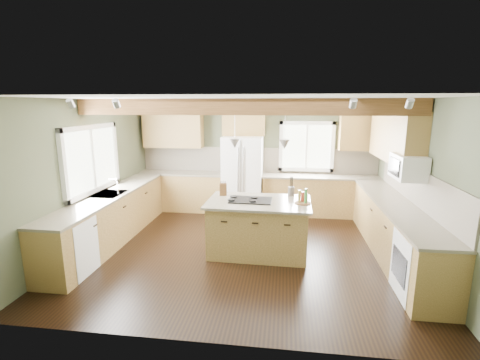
# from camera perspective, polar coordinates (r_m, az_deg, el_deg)

# --- Properties ---
(floor) EXTENTS (5.60, 5.60, 0.00)m
(floor) POSITION_cam_1_polar(r_m,az_deg,el_deg) (6.27, 0.80, -11.29)
(floor) COLOR black
(floor) RESTS_ON ground
(ceiling) EXTENTS (5.60, 5.60, 0.00)m
(ceiling) POSITION_cam_1_polar(r_m,az_deg,el_deg) (5.74, 0.88, 13.22)
(ceiling) COLOR silver
(ceiling) RESTS_ON wall_back
(wall_back) EXTENTS (5.60, 0.00, 5.60)m
(wall_back) POSITION_cam_1_polar(r_m,az_deg,el_deg) (8.32, 2.83, 3.95)
(wall_back) COLOR #474E37
(wall_back) RESTS_ON ground
(wall_left) EXTENTS (0.00, 5.00, 5.00)m
(wall_left) POSITION_cam_1_polar(r_m,az_deg,el_deg) (6.78, -23.40, 1.02)
(wall_left) COLOR #474E37
(wall_left) RESTS_ON ground
(wall_right) EXTENTS (0.00, 5.00, 5.00)m
(wall_right) POSITION_cam_1_polar(r_m,az_deg,el_deg) (6.21, 27.44, -0.32)
(wall_right) COLOR #474E37
(wall_right) RESTS_ON ground
(ceiling_beam) EXTENTS (5.55, 0.26, 0.26)m
(ceiling_beam) POSITION_cam_1_polar(r_m,az_deg,el_deg) (5.66, 0.77, 11.92)
(ceiling_beam) COLOR #4C2E15
(ceiling_beam) RESTS_ON ceiling
(soffit_trim) EXTENTS (5.55, 0.20, 0.10)m
(soffit_trim) POSITION_cam_1_polar(r_m,az_deg,el_deg) (8.13, 2.86, 12.53)
(soffit_trim) COLOR #4C2E15
(soffit_trim) RESTS_ON ceiling
(backsplash_back) EXTENTS (5.58, 0.03, 0.58)m
(backsplash_back) POSITION_cam_1_polar(r_m,az_deg,el_deg) (8.32, 2.81, 3.32)
(backsplash_back) COLOR brown
(backsplash_back) RESTS_ON wall_back
(backsplash_right) EXTENTS (0.03, 3.70, 0.58)m
(backsplash_right) POSITION_cam_1_polar(r_m,az_deg,el_deg) (6.27, 27.08, -1.02)
(backsplash_right) COLOR brown
(backsplash_right) RESTS_ON wall_right
(base_cab_back_left) EXTENTS (2.02, 0.60, 0.88)m
(base_cab_back_left) POSITION_cam_1_polar(r_m,az_deg,el_deg) (8.53, -9.49, -1.89)
(base_cab_back_left) COLOR brown
(base_cab_back_left) RESTS_ON floor
(counter_back_left) EXTENTS (2.06, 0.64, 0.04)m
(counter_back_left) POSITION_cam_1_polar(r_m,az_deg,el_deg) (8.43, -9.60, 1.14)
(counter_back_left) COLOR brown
(counter_back_left) RESTS_ON base_cab_back_left
(base_cab_back_right) EXTENTS (2.62, 0.60, 0.88)m
(base_cab_back_right) POSITION_cam_1_polar(r_m,az_deg,el_deg) (8.21, 13.02, -2.60)
(base_cab_back_right) COLOR brown
(base_cab_back_right) RESTS_ON floor
(counter_back_right) EXTENTS (2.66, 0.64, 0.04)m
(counter_back_right) POSITION_cam_1_polar(r_m,az_deg,el_deg) (8.11, 13.17, 0.55)
(counter_back_right) COLOR brown
(counter_back_right) RESTS_ON base_cab_back_right
(base_cab_left) EXTENTS (0.60, 3.70, 0.88)m
(base_cab_left) POSITION_cam_1_polar(r_m,az_deg,el_deg) (6.88, -20.41, -5.98)
(base_cab_left) COLOR brown
(base_cab_left) RESTS_ON floor
(counter_left) EXTENTS (0.64, 3.74, 0.04)m
(counter_left) POSITION_cam_1_polar(r_m,az_deg,el_deg) (6.76, -20.70, -2.27)
(counter_left) COLOR brown
(counter_left) RESTS_ON base_cab_left
(base_cab_right) EXTENTS (0.60, 3.70, 0.88)m
(base_cab_right) POSITION_cam_1_polar(r_m,az_deg,el_deg) (6.39, 23.97, -7.70)
(base_cab_right) COLOR brown
(base_cab_right) RESTS_ON floor
(counter_right) EXTENTS (0.64, 3.74, 0.04)m
(counter_right) POSITION_cam_1_polar(r_m,az_deg,el_deg) (6.25, 24.34, -3.73)
(counter_right) COLOR brown
(counter_right) RESTS_ON base_cab_right
(upper_cab_back_left) EXTENTS (1.40, 0.35, 0.90)m
(upper_cab_back_left) POSITION_cam_1_polar(r_m,az_deg,el_deg) (8.47, -10.91, 8.32)
(upper_cab_back_left) COLOR brown
(upper_cab_back_left) RESTS_ON wall_back
(upper_cab_over_fridge) EXTENTS (0.96, 0.35, 0.70)m
(upper_cab_over_fridge) POSITION_cam_1_polar(r_m,az_deg,el_deg) (8.09, 0.64, 9.78)
(upper_cab_over_fridge) COLOR brown
(upper_cab_over_fridge) RESTS_ON wall_back
(upper_cab_right) EXTENTS (0.35, 2.20, 0.90)m
(upper_cab_right) POSITION_cam_1_polar(r_m,az_deg,el_deg) (6.91, 24.11, 6.61)
(upper_cab_right) COLOR brown
(upper_cab_right) RESTS_ON wall_right
(upper_cab_back_corner) EXTENTS (0.90, 0.35, 0.90)m
(upper_cab_back_corner) POSITION_cam_1_polar(r_m,az_deg,el_deg) (8.21, 19.13, 7.75)
(upper_cab_back_corner) COLOR brown
(upper_cab_back_corner) RESTS_ON wall_back
(window_left) EXTENTS (0.04, 1.60, 1.05)m
(window_left) POSITION_cam_1_polar(r_m,az_deg,el_deg) (6.77, -23.22, 3.17)
(window_left) COLOR white
(window_left) RESTS_ON wall_left
(window_back) EXTENTS (1.10, 0.04, 1.00)m
(window_back) POSITION_cam_1_polar(r_m,az_deg,el_deg) (8.25, 10.85, 5.43)
(window_back) COLOR white
(window_back) RESTS_ON wall_back
(sink) EXTENTS (0.50, 0.65, 0.03)m
(sink) POSITION_cam_1_polar(r_m,az_deg,el_deg) (6.76, -20.71, -2.23)
(sink) COLOR #262628
(sink) RESTS_ON counter_left
(faucet) EXTENTS (0.02, 0.02, 0.28)m
(faucet) POSITION_cam_1_polar(r_m,az_deg,el_deg) (6.64, -19.43, -1.09)
(faucet) COLOR #B2B2B7
(faucet) RESTS_ON sink
(dishwasher) EXTENTS (0.60, 0.60, 0.84)m
(dishwasher) POSITION_cam_1_polar(r_m,az_deg,el_deg) (5.84, -26.28, -9.89)
(dishwasher) COLOR white
(dishwasher) RESTS_ON floor
(oven) EXTENTS (0.60, 0.72, 0.84)m
(oven) POSITION_cam_1_polar(r_m,az_deg,el_deg) (5.24, 27.87, -12.56)
(oven) COLOR white
(oven) RESTS_ON floor
(microwave) EXTENTS (0.40, 0.70, 0.38)m
(microwave) POSITION_cam_1_polar(r_m,az_deg,el_deg) (6.05, 25.87, 1.95)
(microwave) COLOR white
(microwave) RESTS_ON wall_right
(pendant_left) EXTENTS (0.18, 0.18, 0.16)m
(pendant_left) POSITION_cam_1_polar(r_m,az_deg,el_deg) (5.72, -0.85, 6.00)
(pendant_left) COLOR #B2B2B7
(pendant_left) RESTS_ON ceiling
(pendant_right) EXTENTS (0.18, 0.18, 0.16)m
(pendant_right) POSITION_cam_1_polar(r_m,az_deg,el_deg) (5.64, 7.31, 5.81)
(pendant_right) COLOR #B2B2B7
(pendant_right) RESTS_ON ceiling
(refrigerator) EXTENTS (0.90, 0.74, 1.80)m
(refrigerator) POSITION_cam_1_polar(r_m,az_deg,el_deg) (8.04, 0.44, 0.78)
(refrigerator) COLOR white
(refrigerator) RESTS_ON floor
(island) EXTENTS (1.64, 1.03, 0.88)m
(island) POSITION_cam_1_polar(r_m,az_deg,el_deg) (6.00, 3.04, -7.87)
(island) COLOR brown
(island) RESTS_ON floor
(island_top) EXTENTS (1.75, 1.14, 0.04)m
(island_top) POSITION_cam_1_polar(r_m,az_deg,el_deg) (5.86, 3.09, -3.64)
(island_top) COLOR brown
(island_top) RESTS_ON island
(cooktop) EXTENTS (0.71, 0.49, 0.02)m
(cooktop) POSITION_cam_1_polar(r_m,az_deg,el_deg) (5.86, 1.78, -3.31)
(cooktop) COLOR black
(cooktop) RESTS_ON island_top
(knife_block) EXTENTS (0.15, 0.12, 0.21)m
(knife_block) POSITION_cam_1_polar(r_m,az_deg,el_deg) (6.19, -2.80, -1.55)
(knife_block) COLOR brown
(knife_block) RESTS_ON island_top
(utensil_crock) EXTENTS (0.14, 0.14, 0.16)m
(utensil_crock) POSITION_cam_1_polar(r_m,az_deg,el_deg) (6.24, 8.40, -1.83)
(utensil_crock) COLOR #423935
(utensil_crock) RESTS_ON island_top
(bottle_tray) EXTENTS (0.27, 0.27, 0.24)m
(bottle_tray) POSITION_cam_1_polar(r_m,az_deg,el_deg) (5.77, 10.28, -2.64)
(bottle_tray) COLOR brown
(bottle_tray) RESTS_ON island_top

